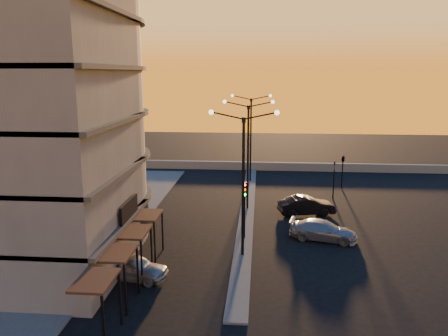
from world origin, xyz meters
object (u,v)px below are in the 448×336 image
Objects in this scene: car_hatchback at (132,267)px; car_sedan at (306,206)px; streetlamp_mid at (248,146)px; car_wagon at (323,230)px; traffic_light_main at (245,201)px.

car_sedan reaches higher than car_hatchback.
streetlamp_mid is 15.82m from car_hatchback.
streetlamp_mid is at bearing 54.18° from car_wagon.
car_hatchback is at bearing 125.68° from car_sedan.
traffic_light_main is at bearing 109.05° from car_wagon.
car_hatchback is 0.88× the size of car_wagon.
traffic_light_main reaches higher than car_wagon.
streetlamp_mid is 2.02× the size of car_sedan.
car_hatchback reaches higher than car_wagon.
car_sedan is 0.99× the size of car_wagon.
traffic_light_main is 6.06m from car_wagon.
traffic_light_main is at bearing -32.44° from car_hatchback.
traffic_light_main is 1.02× the size of car_hatchback.
car_hatchback is (-6.24, -6.57, -2.18)m from traffic_light_main.
car_wagon is (0.63, -5.62, -0.08)m from car_sedan.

